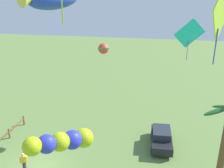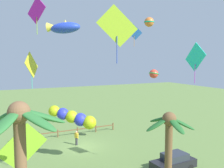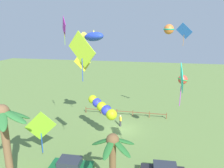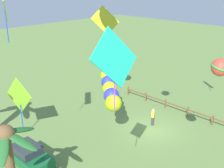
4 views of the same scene
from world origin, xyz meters
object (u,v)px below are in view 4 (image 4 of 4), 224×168
at_px(parked_car_0, 28,155).
at_px(kite_tube_3, 110,90).
at_px(kite_diamond_9, 115,59).
at_px(palm_tree_0, 9,159).
at_px(spectator_0, 153,117).
at_px(kite_diamond_2, 19,96).
at_px(kite_ball_7, 220,67).
at_px(kite_diamond_1, 105,21).

bearing_deg(parked_car_0, kite_tube_3, -101.56).
bearing_deg(kite_diamond_9, kite_tube_3, -44.38).
bearing_deg(palm_tree_0, parked_car_0, -34.82).
xyz_separation_m(spectator_0, kite_diamond_2, (6.64, 9.02, 2.80)).
bearing_deg(kite_ball_7, parked_car_0, 32.10).
bearing_deg(kite_diamond_1, kite_tube_3, 140.47).
xyz_separation_m(spectator_0, kite_diamond_1, (4.76, 1.21, 8.10)).
distance_m(spectator_0, kite_diamond_9, 15.59).
relative_size(spectator_0, kite_tube_3, 0.40).
distance_m(kite_tube_3, kite_ball_7, 9.45).
distance_m(kite_diamond_2, kite_diamond_9, 14.27).
height_order(parked_car_0, kite_tube_3, kite_tube_3).
bearing_deg(parked_car_0, palm_tree_0, 145.18).
xyz_separation_m(parked_car_0, spectator_0, (-2.87, -10.69, 0.06)).
bearing_deg(kite_diamond_9, kite_diamond_2, -10.33).
height_order(spectator_0, kite_diamond_2, kite_diamond_2).
height_order(palm_tree_0, kite_diamond_2, palm_tree_0).
bearing_deg(kite_diamond_9, spectator_0, -61.70).
bearing_deg(kite_tube_3, kite_diamond_2, 44.70).
bearing_deg(spectator_0, kite_tube_3, 69.27).
distance_m(parked_car_0, kite_tube_3, 7.68).
height_order(palm_tree_0, spectator_0, palm_tree_0).
bearing_deg(kite_diamond_1, kite_diamond_9, 137.01).
height_order(parked_car_0, kite_diamond_1, kite_diamond_1).
bearing_deg(kite_diamond_1, spectator_0, -165.74).
height_order(kite_tube_3, kite_diamond_9, kite_diamond_9).
height_order(kite_diamond_2, kite_tube_3, kite_diamond_2).
height_order(kite_diamond_2, kite_diamond_9, kite_diamond_9).
bearing_deg(spectator_0, palm_tree_0, 96.85).
xyz_separation_m(kite_diamond_1, kite_ball_7, (-11.88, 3.22, -0.92)).
bearing_deg(kite_diamond_2, kite_diamond_1, -103.52).
distance_m(kite_tube_3, kite_diamond_9, 11.96).
bearing_deg(kite_tube_3, parked_car_0, 78.44).
relative_size(parked_car_0, kite_ball_7, 2.85).
bearing_deg(palm_tree_0, kite_ball_7, -120.09).
distance_m(palm_tree_0, kite_diamond_1, 14.87).
relative_size(parked_car_0, kite_diamond_2, 0.85).
bearing_deg(kite_ball_7, kite_diamond_2, 18.46).
bearing_deg(kite_diamond_2, spectator_0, -126.36).
bearing_deg(kite_diamond_1, palm_tree_0, 116.95).
xyz_separation_m(palm_tree_0, kite_diamond_2, (8.30, -4.82, -0.79)).
height_order(palm_tree_0, kite_diamond_9, kite_diamond_9).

